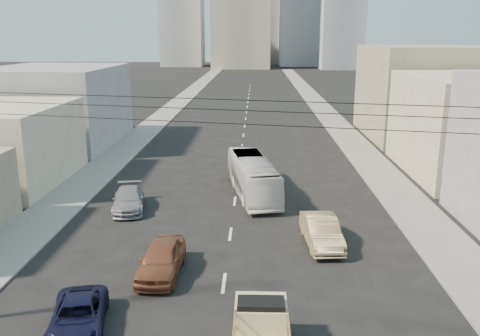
# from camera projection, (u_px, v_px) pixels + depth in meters

# --- Properties ---
(sidewalk_left) EXTENTS (3.50, 180.00, 0.12)m
(sidewalk_left) POSITION_uv_depth(u_px,v_px,m) (176.00, 105.00, 83.79)
(sidewalk_left) COLOR gray
(sidewalk_left) RESTS_ON ground
(sidewalk_right) EXTENTS (3.50, 180.00, 0.12)m
(sidewalk_right) POSITION_uv_depth(u_px,v_px,m) (319.00, 105.00, 83.06)
(sidewalk_right) COLOR gray
(sidewalk_right) RESTS_ON ground
(lane_dashes) EXTENTS (0.15, 104.00, 0.01)m
(lane_dashes) POSITION_uv_depth(u_px,v_px,m) (245.00, 122.00, 67.00)
(lane_dashes) COLOR silver
(lane_dashes) RESTS_ON ground
(flatbed_pickup) EXTENTS (1.95, 4.41, 1.90)m
(flatbed_pickup) POSITION_uv_depth(u_px,v_px,m) (261.00, 334.00, 17.54)
(flatbed_pickup) COLOR #C8B986
(flatbed_pickup) RESTS_ON ground
(navy_pickup) EXTENTS (2.90, 4.74, 1.23)m
(navy_pickup) POSITION_uv_depth(u_px,v_px,m) (78.00, 317.00, 19.53)
(navy_pickup) COLOR black
(navy_pickup) RESTS_ON ground
(city_bus) EXTENTS (4.09, 10.15, 2.75)m
(city_bus) POSITION_uv_depth(u_px,v_px,m) (253.00, 176.00, 36.23)
(city_bus) COLOR silver
(city_bus) RESTS_ON ground
(sedan_brown) EXTENTS (2.01, 4.70, 1.58)m
(sedan_brown) POSITION_uv_depth(u_px,v_px,m) (161.00, 259.00, 24.15)
(sedan_brown) COLOR brown
(sedan_brown) RESTS_ON ground
(sedan_tan) EXTENTS (2.07, 4.94, 1.59)m
(sedan_tan) POSITION_uv_depth(u_px,v_px,m) (321.00, 231.00, 27.58)
(sedan_tan) COLOR #9D845B
(sedan_tan) RESTS_ON ground
(sedan_grey) EXTENTS (2.80, 5.04, 1.38)m
(sedan_grey) POSITION_uv_depth(u_px,v_px,m) (128.00, 200.00, 33.24)
(sedan_grey) COLOR gray
(sedan_grey) RESTS_ON ground
(overhead_wires) EXTENTS (23.01, 5.02, 0.72)m
(overhead_wires) POSITION_uv_depth(u_px,v_px,m) (208.00, 110.00, 14.93)
(overhead_wires) COLOR black
(overhead_wires) RESTS_ON ground
(bldg_right_mid) EXTENTS (11.00, 14.00, 8.00)m
(bldg_right_mid) POSITION_uv_depth(u_px,v_px,m) (478.00, 126.00, 41.21)
(bldg_right_mid) COLOR #B2A88F
(bldg_right_mid) RESTS_ON ground
(bldg_right_far) EXTENTS (12.00, 16.00, 10.00)m
(bldg_right_far) POSITION_uv_depth(u_px,v_px,m) (423.00, 92.00, 56.42)
(bldg_right_far) COLOR gray
(bldg_right_far) RESTS_ON ground
(bldg_left_far) EXTENTS (12.00, 16.00, 8.00)m
(bldg_left_far) POSITION_uv_depth(u_px,v_px,m) (56.00, 106.00, 53.05)
(bldg_left_far) COLOR gray
(bldg_left_far) RESTS_ON ground
(midrise_ne) EXTENTS (16.00, 16.00, 40.00)m
(midrise_ne) POSITION_uv_depth(u_px,v_px,m) (301.00, 11.00, 189.03)
(midrise_ne) COLOR #96989E
(midrise_ne) RESTS_ON ground
(midrise_nw) EXTENTS (15.00, 15.00, 34.00)m
(midrise_nw) POSITION_uv_depth(u_px,v_px,m) (182.00, 19.00, 186.31)
(midrise_nw) COLOR #96989E
(midrise_nw) RESTS_ON ground
(midrise_back) EXTENTS (18.00, 18.00, 44.00)m
(midrise_back) POSITION_uv_depth(u_px,v_px,m) (268.00, 7.00, 203.40)
(midrise_back) COLOR gray
(midrise_back) RESTS_ON ground
(midrise_east) EXTENTS (14.00, 14.00, 28.00)m
(midrise_east) POSITION_uv_depth(u_px,v_px,m) (342.00, 27.00, 170.84)
(midrise_east) COLOR #96989E
(midrise_east) RESTS_ON ground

